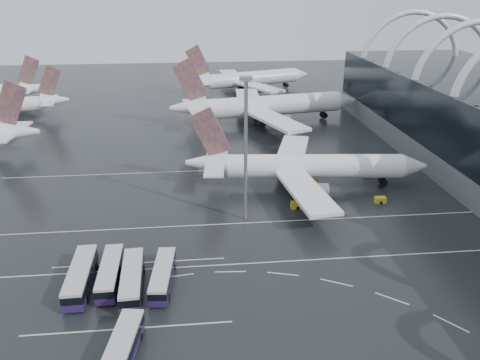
{
  "coord_description": "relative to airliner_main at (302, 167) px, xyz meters",
  "views": [
    {
      "loc": [
        -14.12,
        -66.98,
        42.65
      ],
      "look_at": [
        -5.57,
        16.77,
        7.0
      ],
      "focal_mm": 35.0,
      "sensor_mm": 36.0,
      "label": 1
    }
  ],
  "objects": [
    {
      "name": "bus_row_near_b",
      "position": [
        -37.44,
        -33.5,
        -2.9
      ],
      "size": [
        3.16,
        12.51,
        3.07
      ],
      "rotation": [
        0.0,
        0.0,
        1.59
      ],
      "color": "#251440",
      "rests_on": "ground"
    },
    {
      "name": "lane_marking_far",
      "position": [
        -9.65,
        11.52,
        -4.58
      ],
      "size": [
        120.0,
        0.25,
        0.01
      ],
      "primitive_type": "cube",
      "color": "silver",
      "rests_on": "ground"
    },
    {
      "name": "gse_cart_belly_a",
      "position": [
        14.5,
        -10.33,
        -3.97
      ],
      "size": [
        2.26,
        1.34,
        1.23
      ],
      "primitive_type": "cube",
      "color": "gold",
      "rests_on": "ground"
    },
    {
      "name": "lane_marking_near",
      "position": [
        -9.65,
        -30.48,
        -4.58
      ],
      "size": [
        120.0,
        0.25,
        0.01
      ],
      "primitive_type": "cube",
      "color": "silver",
      "rests_on": "ground"
    },
    {
      "name": "gse_cart_belly_c",
      "position": [
        -3.41,
        -11.08,
        -3.92
      ],
      "size": [
        2.47,
        1.46,
        1.35
      ],
      "primitive_type": "cube",
      "color": "gold",
      "rests_on": "ground"
    },
    {
      "name": "bus_bay_line_north",
      "position": [
        -33.65,
        -28.48,
        -4.58
      ],
      "size": [
        28.0,
        0.25,
        0.01
      ],
      "primitive_type": "cube",
      "color": "silver",
      "rests_on": "ground"
    },
    {
      "name": "floodlight_mast",
      "position": [
        -14.48,
        -14.78,
        12.81
      ],
      "size": [
        2.12,
        2.12,
        27.67
      ],
      "color": "gray",
      "rests_on": "ground"
    },
    {
      "name": "airliner_gate_b",
      "position": [
        -0.98,
        52.04,
        0.91
      ],
      "size": [
        63.28,
        56.27,
        21.99
      ],
      "rotation": [
        0.0,
        0.0,
        0.16
      ],
      "color": "white",
      "rests_on": "ground"
    },
    {
      "name": "gse_cart_belly_e",
      "position": [
        2.5,
        0.11,
        -3.92
      ],
      "size": [
        2.45,
        1.45,
        1.34
      ],
      "primitive_type": "cube",
      "color": "gold",
      "rests_on": "ground"
    },
    {
      "name": "bus_row_far_b",
      "position": [
        -33.58,
        -50.66,
        -2.88
      ],
      "size": [
        4.59,
        12.9,
        3.11
      ],
      "rotation": [
        0.0,
        0.0,
        1.43
      ],
      "color": "#251440",
      "rests_on": "ground"
    },
    {
      "name": "lane_marking_mid",
      "position": [
        -9.65,
        -16.48,
        -4.58
      ],
      "size": [
        120.0,
        0.25,
        0.01
      ],
      "primitive_type": "cube",
      "color": "silver",
      "rests_on": "ground"
    },
    {
      "name": "gse_cart_belly_b",
      "position": [
        17.32,
        4.29,
        -3.93
      ],
      "size": [
        2.44,
        1.44,
        1.33
      ],
      "primitive_type": "cube",
      "color": "slate",
      "rests_on": "ground"
    },
    {
      "name": "jet_remote_mid",
      "position": [
        -85.37,
        66.47,
        -0.1
      ],
      "size": [
        39.95,
        32.27,
        17.38
      ],
      "rotation": [
        0.0,
        0.0,
        3.28
      ],
      "color": "white",
      "rests_on": "ground"
    },
    {
      "name": "ground",
      "position": [
        -9.65,
        -28.48,
        -4.59
      ],
      "size": [
        420.0,
        420.0,
        0.0
      ],
      "primitive_type": "plane",
      "color": "black",
      "rests_on": "ground"
    },
    {
      "name": "airliner_main",
      "position": [
        0.0,
        0.0,
        0.0
      ],
      "size": [
        54.15,
        47.28,
        18.33
      ],
      "rotation": [
        0.0,
        0.0,
        -0.09
      ],
      "color": "white",
      "rests_on": "ground"
    },
    {
      "name": "bus_row_near_a",
      "position": [
        -41.69,
        -34.15,
        -2.77
      ],
      "size": [
        3.45,
        13.49,
        3.3
      ],
      "rotation": [
        0.0,
        0.0,
        1.59
      ],
      "color": "#251440",
      "rests_on": "ground"
    },
    {
      "name": "bus_row_near_c",
      "position": [
        -33.89,
        -35.62,
        -2.82
      ],
      "size": [
        3.59,
        13.2,
        3.22
      ],
      "rotation": [
        0.0,
        0.0,
        1.62
      ],
      "color": "#251440",
      "rests_on": "ground"
    },
    {
      "name": "airliner_gate_c",
      "position": [
        -1.12,
        100.37,
        0.49
      ],
      "size": [
        55.82,
        50.83,
        20.33
      ],
      "rotation": [
        0.0,
        0.0,
        0.32
      ],
      "color": "white",
      "rests_on": "ground"
    },
    {
      "name": "bus_bay_line_south",
      "position": [
        -33.65,
        -44.48,
        -4.58
      ],
      "size": [
        28.0,
        0.25,
        0.01
      ],
      "primitive_type": "cube",
      "color": "silver",
      "rests_on": "ground"
    },
    {
      "name": "bus_row_near_d",
      "position": [
        -29.4,
        -34.89,
        -2.97
      ],
      "size": [
        3.67,
        12.17,
        2.95
      ],
      "rotation": [
        0.0,
        0.0,
        1.49
      ],
      "color": "#251440",
      "rests_on": "ground"
    }
  ]
}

